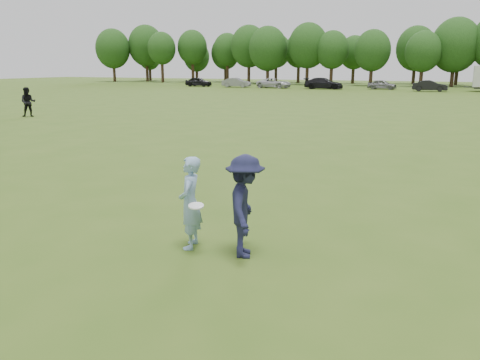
{
  "coord_description": "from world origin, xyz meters",
  "views": [
    {
      "loc": [
        3.04,
        -7.08,
        3.27
      ],
      "look_at": [
        -0.56,
        0.98,
        1.1
      ],
      "focal_mm": 35.0,
      "sensor_mm": 36.0,
      "label": 1
    }
  ],
  "objects": [
    {
      "name": "car_b",
      "position": [
        -27.05,
        58.89,
        0.71
      ],
      "size": [
        4.44,
        1.98,
        1.41
      ],
      "primitive_type": "imported",
      "rotation": [
        0.0,
        0.0,
        1.68
      ],
      "color": "slate",
      "rests_on": "ground"
    },
    {
      "name": "car_d",
      "position": [
        -13.62,
        59.13,
        0.79
      ],
      "size": [
        5.52,
        2.48,
        1.57
      ],
      "primitive_type": "imported",
      "rotation": [
        0.0,
        0.0,
        1.62
      ],
      "color": "black",
      "rests_on": "ground"
    },
    {
      "name": "player_far_a",
      "position": [
        -22.0,
        15.26,
        0.95
      ],
      "size": [
        1.17,
        1.14,
        1.9
      ],
      "primitive_type": "imported",
      "rotation": [
        0.0,
        0.0,
        0.69
      ],
      "color": "black",
      "rests_on": "ground"
    },
    {
      "name": "thrower",
      "position": [
        -1.09,
        -0.04,
        0.85
      ],
      "size": [
        0.57,
        0.71,
        1.7
      ],
      "primitive_type": "imported",
      "rotation": [
        0.0,
        0.0,
        -1.28
      ],
      "color": "#87AAD1",
      "rests_on": "ground"
    },
    {
      "name": "disc_in_play",
      "position": [
        -0.81,
        -0.33,
        0.91
      ],
      "size": [
        0.29,
        0.3,
        0.08
      ],
      "color": "white",
      "rests_on": "ground"
    },
    {
      "name": "car_e",
      "position": [
        -5.92,
        61.41,
        0.67
      ],
      "size": [
        4.09,
        2.07,
        1.33
      ],
      "primitive_type": "imported",
      "rotation": [
        0.0,
        0.0,
        1.44
      ],
      "color": "gray",
      "rests_on": "ground"
    },
    {
      "name": "car_f",
      "position": [
        0.39,
        58.53,
        0.7
      ],
      "size": [
        4.31,
        1.62,
        1.4
      ],
      "primitive_type": "imported",
      "rotation": [
        0.0,
        0.0,
        1.6
      ],
      "color": "black",
      "rests_on": "ground"
    },
    {
      "name": "defender",
      "position": [
        -0.03,
        0.0,
        0.9
      ],
      "size": [
        1.04,
        1.33,
        1.81
      ],
      "primitive_type": "imported",
      "rotation": [
        0.0,
        0.0,
        1.93
      ],
      "color": "#1A1C3A",
      "rests_on": "ground"
    },
    {
      "name": "ground",
      "position": [
        0.0,
        0.0,
        0.0
      ],
      "size": [
        200.0,
        200.0,
        0.0
      ],
      "primitive_type": "plane",
      "color": "#3A5919",
      "rests_on": "ground"
    },
    {
      "name": "car_a",
      "position": [
        -33.86,
        59.33,
        0.73
      ],
      "size": [
        4.32,
        1.85,
        1.45
      ],
      "primitive_type": "imported",
      "rotation": [
        0.0,
        0.0,
        1.54
      ],
      "color": "black",
      "rests_on": "ground"
    },
    {
      "name": "treeline",
      "position": [
        2.81,
        76.9,
        6.26
      ],
      "size": [
        130.35,
        18.39,
        11.74
      ],
      "color": "#332114",
      "rests_on": "ground"
    },
    {
      "name": "car_c",
      "position": [
        -21.09,
        59.27,
        0.71
      ],
      "size": [
        5.38,
        3.01,
        1.42
      ],
      "primitive_type": "imported",
      "rotation": [
        0.0,
        0.0,
        1.44
      ],
      "color": "silver",
      "rests_on": "ground"
    }
  ]
}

